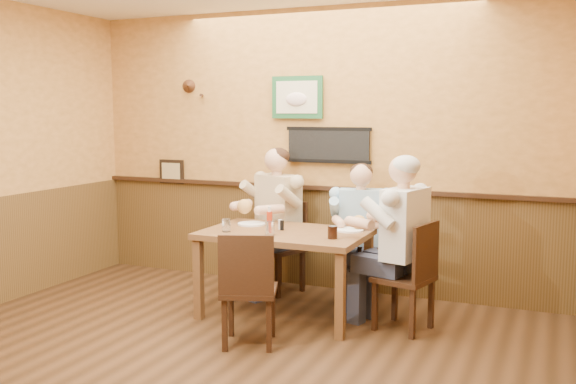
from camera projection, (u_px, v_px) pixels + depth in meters
name	position (u px, v px, depth m)	size (l,w,h in m)	color
room	(211.00, 126.00, 4.20)	(5.02, 5.03, 2.81)	#311D0E
dining_table	(285.00, 241.00, 5.56)	(1.40, 0.90, 0.75)	brown
chair_back_left	(278.00, 247.00, 6.33)	(0.41, 0.41, 0.90)	#331E10
chair_back_right	(360.00, 258.00, 6.03)	(0.38, 0.38, 0.82)	#331E10
chair_right_end	(404.00, 276.00, 5.22)	(0.42, 0.42, 0.90)	#331E10
chair_near_side	(249.00, 288.00, 4.89)	(0.41, 0.41, 0.89)	#331E10
diner_tan_shirt	(278.00, 228.00, 6.31)	(0.59, 0.59, 1.28)	#CFB78E
diner_blue_polo	(360.00, 240.00, 6.00)	(0.54, 0.54, 1.17)	#91BBDA
diner_white_elder	(404.00, 253.00, 5.20)	(0.59, 0.59, 1.29)	silver
water_glass_left	(226.00, 225.00, 5.52)	(0.07, 0.07, 0.11)	white
water_glass_mid	(270.00, 228.00, 5.36)	(0.08, 0.08, 0.12)	white
cola_tumbler	(333.00, 232.00, 5.22)	(0.08, 0.08, 0.10)	black
hot_sauce_bottle	(269.00, 221.00, 5.50)	(0.05, 0.05, 0.20)	#B42D13
salt_shaker	(280.00, 225.00, 5.62)	(0.03, 0.03, 0.09)	silver
pepper_shaker	(282.00, 225.00, 5.59)	(0.03, 0.03, 0.09)	black
plate_far_left	(252.00, 224.00, 5.86)	(0.25, 0.25, 0.02)	silver
plate_far_right	(350.00, 230.00, 5.56)	(0.24, 0.24, 0.02)	white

